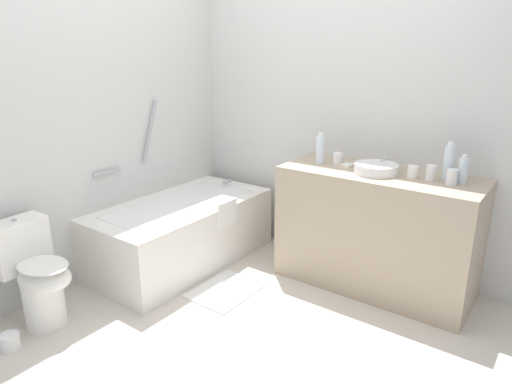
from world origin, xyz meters
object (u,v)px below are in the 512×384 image
at_px(sink_faucet, 386,164).
at_px(drinking_glass_3, 452,177).
at_px(water_bottle_2, 321,149).
at_px(drinking_glass_0, 431,173).
at_px(sink_basin, 376,169).
at_px(drinking_glass_1, 338,158).
at_px(drinking_glass_2, 413,172).
at_px(bath_mat, 226,290).
at_px(water_bottle_1, 449,162).
at_px(bathtub, 182,230).
at_px(water_bottle_0, 463,170).
at_px(toilet, 35,274).
at_px(toilet_paper_roll, 10,342).
at_px(soap_dish, 347,165).

xyz_separation_m(sink_faucet, drinking_glass_3, (-0.15, -0.49, 0.02)).
height_order(water_bottle_2, drinking_glass_0, water_bottle_2).
xyz_separation_m(sink_basin, sink_faucet, (0.18, 0.00, -0.00)).
bearing_deg(drinking_glass_1, drinking_glass_0, -93.22).
distance_m(drinking_glass_2, bath_mat, 1.57).
height_order(water_bottle_1, drinking_glass_1, water_bottle_1).
relative_size(bathtub, water_bottle_0, 7.95).
bearing_deg(water_bottle_2, toilet, 148.83).
bearing_deg(drinking_glass_3, bathtub, 106.05).
distance_m(water_bottle_0, water_bottle_2, 1.00).
relative_size(toilet, drinking_glass_1, 8.08).
distance_m(drinking_glass_3, bath_mat, 1.74).
relative_size(water_bottle_1, drinking_glass_1, 3.00).
distance_m(drinking_glass_2, toilet_paper_roll, 2.73).
bearing_deg(drinking_glass_0, water_bottle_0, -75.80).
height_order(water_bottle_2, toilet_paper_roll, water_bottle_2).
distance_m(drinking_glass_0, toilet_paper_roll, 2.81).
distance_m(toilet, water_bottle_2, 2.14).
xyz_separation_m(drinking_glass_0, toilet_paper_roll, (-2.02, 1.75, -0.87)).
distance_m(sink_faucet, water_bottle_1, 0.46).
height_order(bathtub, drinking_glass_2, bathtub).
relative_size(toilet, sink_faucet, 4.55).
distance_m(sink_faucet, water_bottle_0, 0.55).
distance_m(bathtub, toilet, 1.19).
relative_size(drinking_glass_2, soap_dish, 0.92).
relative_size(soap_dish, toilet_paper_roll, 0.82).
distance_m(bathtub, sink_basin, 1.63).
bearing_deg(water_bottle_1, water_bottle_2, 94.67).
bearing_deg(drinking_glass_0, drinking_glass_3, -98.31).
xyz_separation_m(drinking_glass_3, bath_mat, (-0.73, 1.29, -0.92)).
relative_size(water_bottle_1, water_bottle_2, 1.10).
bearing_deg(toilet_paper_roll, water_bottle_0, -43.17).
bearing_deg(soap_dish, toilet_paper_roll, 150.35).
distance_m(water_bottle_0, soap_dish, 0.79).
xyz_separation_m(drinking_glass_1, toilet_paper_roll, (-2.06, 1.06, -0.87)).
bearing_deg(drinking_glass_1, bath_mat, 149.52).
bearing_deg(drinking_glass_0, toilet_paper_roll, 139.02).
bearing_deg(water_bottle_1, drinking_glass_0, 126.30).
bearing_deg(water_bottle_0, drinking_glass_0, 104.20).
distance_m(sink_basin, water_bottle_2, 0.46).
relative_size(drinking_glass_3, bath_mat, 0.19).
bearing_deg(sink_faucet, water_bottle_2, 106.94).
bearing_deg(drinking_glass_1, soap_dish, -107.07).
distance_m(sink_basin, drinking_glass_0, 0.36).
relative_size(sink_basin, drinking_glass_2, 3.64).
distance_m(water_bottle_1, drinking_glass_3, 0.12).
height_order(water_bottle_0, drinking_glass_1, water_bottle_0).
relative_size(water_bottle_0, drinking_glass_1, 2.22).
distance_m(water_bottle_0, drinking_glass_2, 0.31).
distance_m(bath_mat, toilet_paper_roll, 1.41).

